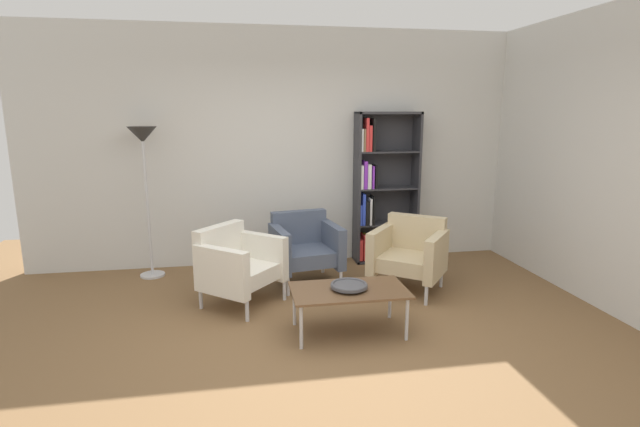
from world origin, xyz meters
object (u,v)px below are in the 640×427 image
armchair_spare_guest (305,246)px  bookshelf_tall (379,190)px  coffee_table_low (349,293)px  floor_lamp_torchiere (144,153)px  armchair_near_window (237,264)px  decorative_bowl (349,285)px  armchair_by_bookshelf (410,252)px

armchair_spare_guest → bookshelf_tall: bearing=22.1°
coffee_table_low → armchair_spare_guest: size_ratio=1.23×
bookshelf_tall → floor_lamp_torchiere: 2.85m
bookshelf_tall → armchair_spare_guest: bearing=-148.4°
bookshelf_tall → armchair_near_window: size_ratio=2.00×
coffee_table_low → decorative_bowl: (-0.00, 0.00, 0.07)m
decorative_bowl → armchair_near_window: armchair_near_window is taller
floor_lamp_torchiere → coffee_table_low: bearing=-43.6°
bookshelf_tall → floor_lamp_torchiere: size_ratio=1.09×
armchair_spare_guest → armchair_near_window: (-0.75, -0.51, 0.00)m
bookshelf_tall → decorative_bowl: bearing=-113.3°
armchair_by_bookshelf → decorative_bowl: bearing=-95.7°
armchair_by_bookshelf → armchair_near_window: bearing=-139.2°
coffee_table_low → armchair_spare_guest: bearing=98.2°
armchair_spare_guest → armchair_near_window: same height
armchair_near_window → floor_lamp_torchiere: size_ratio=0.55×
bookshelf_tall → armchair_by_bookshelf: bearing=-88.4°
coffee_table_low → armchair_by_bookshelf: (0.89, 0.92, 0.05)m
decorative_bowl → armchair_spare_guest: (-0.19, 1.35, -0.02)m
bookshelf_tall → floor_lamp_torchiere: bearing=-176.9°
coffee_table_low → floor_lamp_torchiere: floor_lamp_torchiere is taller
floor_lamp_torchiere → armchair_spare_guest: bearing=-15.9°
coffee_table_low → armchair_by_bookshelf: armchair_by_bookshelf is taller
floor_lamp_torchiere → armchair_near_window: bearing=-45.4°
coffee_table_low → armchair_spare_guest: 1.36m
armchair_near_window → coffee_table_low: bearing=-91.0°
armchair_by_bookshelf → floor_lamp_torchiere: bearing=-159.9°
bookshelf_tall → armchair_by_bookshelf: size_ratio=2.00×
armchair_spare_guest → floor_lamp_torchiere: bearing=154.5°
bookshelf_tall → armchair_spare_guest: bookshelf_tall is taller
armchair_near_window → floor_lamp_torchiere: bearing=85.2°
coffee_table_low → decorative_bowl: bearing=135.0°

